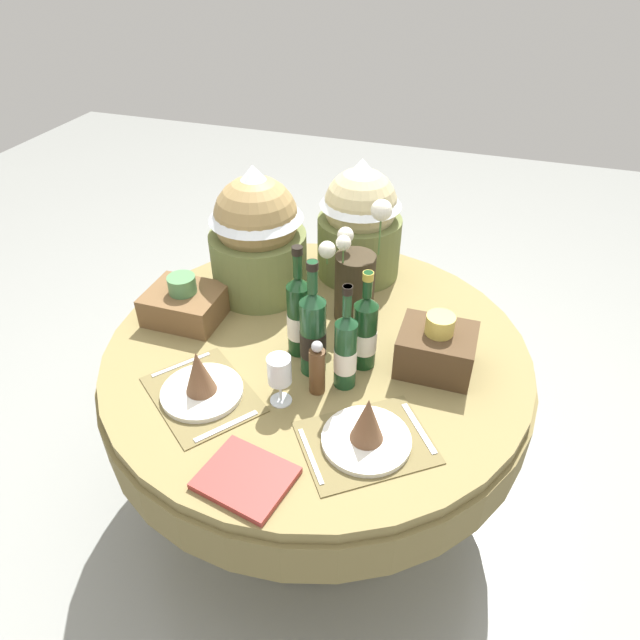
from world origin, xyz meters
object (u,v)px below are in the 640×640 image
woven_basket_side_left (185,303)px  dining_table (317,376)px  flower_vase (355,279)px  woven_basket_side_right (436,348)px  wine_bottle_rear (313,332)px  gift_tub_back_left (257,228)px  book_on_table (246,478)px  place_setting_left (201,383)px  wine_bottle_centre (345,350)px  wine_bottle_right (299,315)px  gift_tub_back_centre (360,216)px  wine_bottle_left (365,331)px  wine_glass_left (279,371)px  place_setting_right (367,431)px  pepper_mill (317,369)px

woven_basket_side_left → dining_table: bearing=-1.2°
flower_vase → woven_basket_side_right: flower_vase is taller
wine_bottle_rear → gift_tub_back_left: size_ratio=0.80×
book_on_table → gift_tub_back_left: bearing=121.9°
place_setting_left → wine_bottle_rear: bearing=37.2°
dining_table → wine_bottle_rear: (0.03, -0.11, 0.28)m
gift_tub_back_left → woven_basket_side_left: (-0.17, -0.25, -0.19)m
wine_bottle_centre → wine_bottle_right: bearing=149.9°
gift_tub_back_centre → gift_tub_back_left: bearing=-143.9°
wine_bottle_left → place_setting_left: bearing=-145.6°
gift_tub_back_left → dining_table: bearing=-40.1°
wine_bottle_left → wine_bottle_rear: 0.16m
wine_bottle_right → wine_glass_left: wine_bottle_right is taller
wine_glass_left → book_on_table: (0.02, -0.29, -0.10)m
dining_table → book_on_table: book_on_table is taller
wine_bottle_right → woven_basket_side_left: 0.44m
place_setting_left → wine_bottle_rear: size_ratio=1.11×
wine_bottle_right → wine_glass_left: 0.23m
dining_table → place_setting_left: 0.44m
place_setting_right → book_on_table: bearing=-140.2°
woven_basket_side_right → place_setting_right: bearing=-108.7°
place_setting_right → wine_glass_left: 0.29m
pepper_mill → woven_basket_side_left: (-0.54, 0.21, -0.02)m
dining_table → wine_bottle_left: wine_bottle_left is taller
flower_vase → wine_bottle_centre: 0.35m
wine_glass_left → woven_basket_side_right: 0.49m
place_setting_right → book_on_table: 0.33m
place_setting_right → wine_glass_left: (-0.27, 0.08, 0.07)m
gift_tub_back_centre → flower_vase: bearing=-77.9°
gift_tub_back_left → woven_basket_side_right: gift_tub_back_left is taller
wine_bottle_right → gift_tub_back_centre: bearing=84.4°
dining_table → gift_tub_back_centre: gift_tub_back_centre is taller
wine_bottle_right → woven_basket_side_right: (0.42, 0.05, -0.07)m
wine_bottle_left → wine_glass_left: size_ratio=2.08×
wine_bottle_centre → wine_bottle_rear: size_ratio=0.90×
gift_tub_back_left → woven_basket_side_left: 0.36m
flower_vase → woven_basket_side_right: (0.31, -0.18, -0.08)m
wine_bottle_right → gift_tub_back_left: 0.41m
pepper_mill → woven_basket_side_left: 0.58m
wine_bottle_centre → pepper_mill: wine_bottle_centre is taller
flower_vase → woven_basket_side_right: bearing=-30.4°
flower_vase → gift_tub_back_centre: bearing=102.1°
place_setting_left → woven_basket_side_right: size_ratio=1.89×
gift_tub_back_centre → pepper_mill: bearing=-85.0°
wine_bottle_centre → woven_basket_side_right: 0.29m
dining_table → wine_bottle_left: size_ratio=4.19×
wine_bottle_centre → gift_tub_back_centre: (-0.13, 0.63, 0.11)m
wine_bottle_right → woven_basket_side_right: size_ratio=1.67×
wine_glass_left → pepper_mill: (0.09, 0.07, -0.03)m
place_setting_left → wine_bottle_right: (0.20, 0.28, 0.09)m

